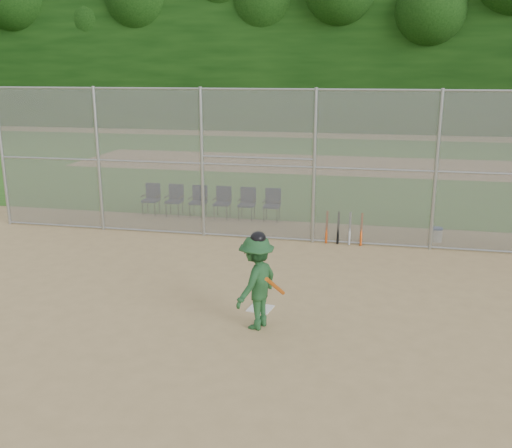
% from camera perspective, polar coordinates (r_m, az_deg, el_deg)
% --- Properties ---
extents(ground, '(100.00, 100.00, 0.00)m').
position_cam_1_polar(ground, '(10.75, -2.79, -9.10)').
color(ground, tan).
rests_on(ground, ground).
extents(grass_strip, '(100.00, 100.00, 0.00)m').
position_cam_1_polar(grass_strip, '(27.94, 6.61, 5.94)').
color(grass_strip, '#2D611D').
rests_on(grass_strip, ground).
extents(dirt_patch_far, '(24.00, 24.00, 0.00)m').
position_cam_1_polar(dirt_patch_far, '(27.94, 6.61, 5.95)').
color(dirt_patch_far, tan).
rests_on(dirt_patch_far, ground).
extents(backstop_fence, '(16.09, 0.09, 4.00)m').
position_cam_1_polar(backstop_fence, '(14.87, 2.00, 6.07)').
color(backstop_fence, gray).
rests_on(backstop_fence, ground).
extents(treeline, '(81.00, 60.00, 11.00)m').
position_cam_1_polar(treeline, '(29.60, 7.34, 17.10)').
color(treeline, black).
rests_on(treeline, ground).
extents(home_plate, '(0.50, 0.50, 0.02)m').
position_cam_1_polar(home_plate, '(11.00, 0.44, -8.44)').
color(home_plate, silver).
rests_on(home_plate, ground).
extents(batter_at_plate, '(1.00, 1.38, 1.76)m').
position_cam_1_polar(batter_at_plate, '(9.95, 0.06, -5.78)').
color(batter_at_plate, '#205129').
rests_on(batter_at_plate, ground).
extents(water_cooler, '(0.30, 0.30, 0.38)m').
position_cam_1_polar(water_cooler, '(15.87, 17.62, -1.01)').
color(water_cooler, white).
rests_on(water_cooler, ground).
extents(spare_bats, '(0.96, 0.30, 0.85)m').
position_cam_1_polar(spare_bats, '(15.06, 8.79, -0.41)').
color(spare_bats, '#D84C14').
rests_on(spare_bats, ground).
extents(chair_0, '(0.54, 0.52, 0.96)m').
position_cam_1_polar(chair_0, '(18.24, -10.48, 2.42)').
color(chair_0, '#0F1937').
rests_on(chair_0, ground).
extents(chair_1, '(0.54, 0.52, 0.96)m').
position_cam_1_polar(chair_1, '(17.96, -8.19, 2.33)').
color(chair_1, '#0F1937').
rests_on(chair_1, ground).
extents(chair_2, '(0.54, 0.52, 0.96)m').
position_cam_1_polar(chair_2, '(17.71, -5.84, 2.23)').
color(chair_2, '#0F1937').
rests_on(chair_2, ground).
extents(chair_3, '(0.54, 0.52, 0.96)m').
position_cam_1_polar(chair_3, '(17.50, -3.42, 2.12)').
color(chair_3, '#0F1937').
rests_on(chair_3, ground).
extents(chair_4, '(0.54, 0.52, 0.96)m').
position_cam_1_polar(chair_4, '(17.31, -0.94, 2.00)').
color(chair_4, '#0F1937').
rests_on(chair_4, ground).
extents(chair_5, '(0.54, 0.52, 0.96)m').
position_cam_1_polar(chair_5, '(17.16, 1.58, 1.88)').
color(chair_5, '#0F1937').
rests_on(chair_5, ground).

